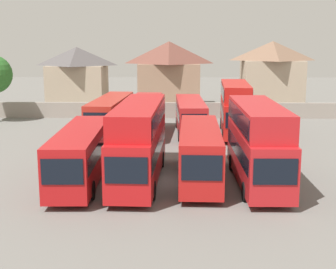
# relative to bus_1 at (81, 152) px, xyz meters

# --- Properties ---
(ground) EXTENTS (140.00, 140.00, 0.00)m
(ground) POSITION_rel_bus_1_xyz_m (5.44, 18.15, -1.94)
(ground) COLOR slate
(depot_boundary_wall) EXTENTS (56.00, 0.50, 1.80)m
(depot_boundary_wall) POSITION_rel_bus_1_xyz_m (5.44, 25.80, -1.04)
(depot_boundary_wall) COLOR gray
(depot_boundary_wall) RESTS_ON ground
(bus_1) EXTENTS (2.80, 11.36, 3.39)m
(bus_1) POSITION_rel_bus_1_xyz_m (0.00, 0.00, 0.00)
(bus_1) COLOR #B41517
(bus_1) RESTS_ON ground
(bus_2) EXTENTS (3.00, 11.71, 4.99)m
(bus_2) POSITION_rel_bus_1_xyz_m (3.67, 0.34, 0.87)
(bus_2) COLOR red
(bus_2) RESTS_ON ground
(bus_3) EXTENTS (2.77, 10.77, 3.43)m
(bus_3) POSITION_rel_bus_1_xyz_m (7.52, 0.53, 0.02)
(bus_3) COLOR #B31817
(bus_3) RESTS_ON ground
(bus_4) EXTENTS (2.72, 10.57, 5.02)m
(bus_4) POSITION_rel_bus_1_xyz_m (11.09, -0.14, 0.88)
(bus_4) COLOR red
(bus_4) RESTS_ON ground
(bus_5) EXTENTS (3.24, 12.07, 3.50)m
(bus_5) POSITION_rel_bus_1_xyz_m (-0.25, 15.71, 0.06)
(bus_5) COLOR #B2251C
(bus_5) RESTS_ON ground
(bus_6) EXTENTS (3.18, 10.63, 3.53)m
(bus_6) POSITION_rel_bus_1_xyz_m (2.90, 15.50, 0.07)
(bus_6) COLOR #B52727
(bus_6) RESTS_ON ground
(bus_7) EXTENTS (2.81, 11.18, 3.27)m
(bus_7) POSITION_rel_bus_1_xyz_m (7.33, 16.03, -0.07)
(bus_7) COLOR red
(bus_7) RESTS_ON ground
(bus_8) EXTENTS (3.06, 10.28, 4.92)m
(bus_8) POSITION_rel_bus_1_xyz_m (11.55, 15.91, 0.83)
(bus_8) COLOR red
(bus_8) RESTS_ON ground
(house_terrace_left) EXTENTS (7.78, 6.66, 8.01)m
(house_terrace_left) POSITION_rel_bus_1_xyz_m (-7.35, 35.17, 2.15)
(house_terrace_left) COLOR tan
(house_terrace_left) RESTS_ON ground
(house_terrace_centre) EXTENTS (8.53, 6.60, 8.74)m
(house_terrace_centre) POSITION_rel_bus_1_xyz_m (4.96, 35.91, 2.52)
(house_terrace_centre) COLOR #9E7A60
(house_terrace_centre) RESTS_ON ground
(house_terrace_right) EXTENTS (8.01, 6.35, 8.77)m
(house_terrace_right) POSITION_rel_bus_1_xyz_m (18.51, 34.44, 2.53)
(house_terrace_right) COLOR tan
(house_terrace_right) RESTS_ON ground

